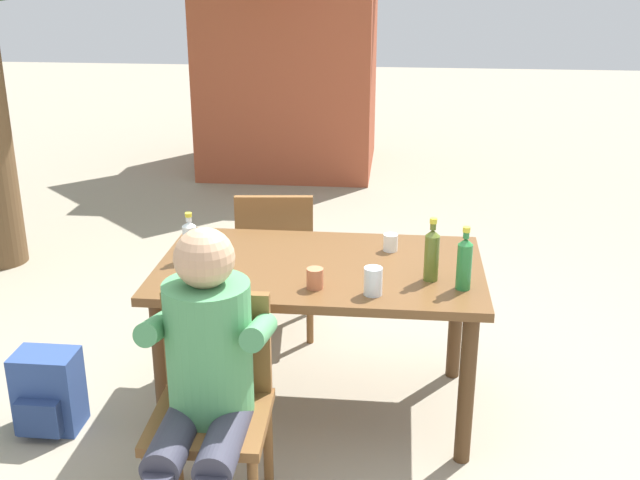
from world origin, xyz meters
name	(u,v)px	position (x,y,z in m)	size (l,w,h in m)	color
ground_plane	(320,406)	(0.00, 0.00, 0.00)	(24.00, 24.00, 0.00)	gray
dining_table	(320,284)	(0.00, 0.00, 0.65)	(1.48, 0.89, 0.74)	brown
chair_near_left	(213,396)	(-0.33, -0.75, 0.49)	(0.45, 0.45, 0.87)	brown
chair_far_left	(276,255)	(-0.32, 0.75, 0.49)	(0.48, 0.48, 0.87)	brown
person_in_white_shirt	(205,372)	(-0.33, -0.85, 0.66)	(0.47, 0.62, 1.18)	#4C935B
bottle_clear	(190,240)	(-0.60, 0.00, 0.84)	(0.06, 0.06, 0.23)	white
bottle_green	(464,262)	(0.63, -0.21, 0.86)	(0.06, 0.06, 0.28)	#287A38
bottle_olive	(432,254)	(0.50, -0.13, 0.87)	(0.06, 0.06, 0.28)	#566623
cup_glass	(373,281)	(0.25, -0.31, 0.80)	(0.08, 0.08, 0.12)	silver
cup_terracotta	(315,278)	(0.01, -0.26, 0.79)	(0.07, 0.07, 0.09)	#BC6B47
cup_white	(391,243)	(0.32, 0.21, 0.79)	(0.07, 0.07, 0.08)	white
backpack_by_near_side	(48,393)	(-1.23, -0.31, 0.18)	(0.28, 0.25, 0.38)	#2D4784
brick_kiosk	(290,32)	(-0.76, 4.58, 1.34)	(1.91, 1.81, 2.55)	#9E472D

